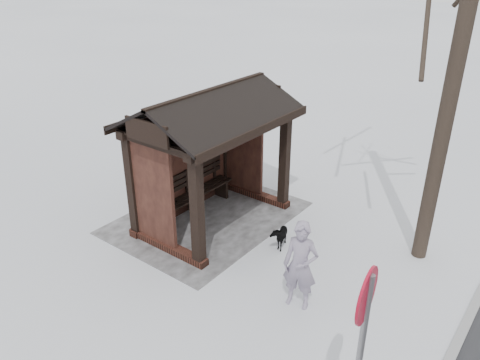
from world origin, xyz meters
name	(u,v)px	position (x,y,z in m)	size (l,w,h in m)	color
ground	(214,220)	(0.00, 0.00, 0.00)	(120.00, 120.00, 0.00)	silver
kerb	(467,323)	(0.00, 5.50, 0.01)	(120.00, 0.15, 0.06)	gray
trampled_patch	(208,217)	(0.00, -0.20, 0.01)	(4.20, 3.20, 0.02)	#97979C
bus_shelter	(206,130)	(0.00, -0.16, 2.17)	(3.60, 2.40, 3.09)	#381C14
pedestrian	(300,265)	(1.29, 3.02, 0.82)	(0.60, 0.39, 1.64)	gray
dog	(279,235)	(-0.04, 1.76, 0.27)	(0.29, 0.63, 0.53)	black
road_sign	(363,326)	(3.09, 4.82, 1.85)	(0.66, 0.12, 2.60)	slate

